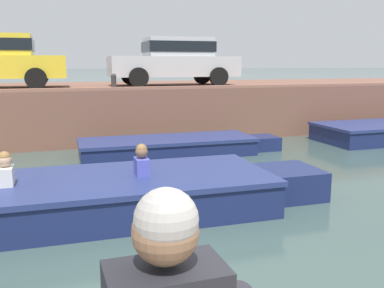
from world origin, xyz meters
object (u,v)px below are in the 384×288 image
(mooring_bollard_mid, at_px, (114,81))
(boat_moored_central_navy, at_px, (176,146))
(motorboat_passing, at_px, (106,196))
(car_centre_silver, at_px, (175,59))

(mooring_bollard_mid, bearing_deg, boat_moored_central_navy, -55.22)
(motorboat_passing, bearing_deg, mooring_bollard_mid, 80.13)
(motorboat_passing, xyz_separation_m, mooring_bollard_mid, (0.97, 5.58, 1.49))
(motorboat_passing, relative_size, mooring_bollard_mid, 15.24)
(car_centre_silver, xyz_separation_m, mooring_bollard_mid, (-2.27, -1.83, -0.61))
(boat_moored_central_navy, distance_m, mooring_bollard_mid, 2.67)
(boat_moored_central_navy, relative_size, car_centre_silver, 1.23)
(motorboat_passing, bearing_deg, boat_moored_central_navy, 59.97)
(motorboat_passing, relative_size, car_centre_silver, 1.62)
(motorboat_passing, height_order, mooring_bollard_mid, mooring_bollard_mid)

